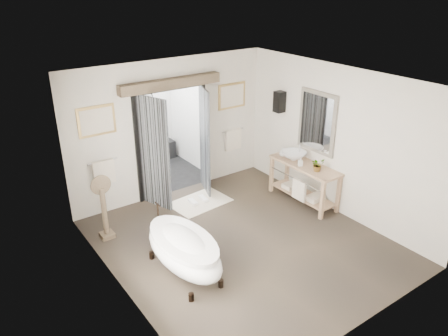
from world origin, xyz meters
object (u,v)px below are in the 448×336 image
Objects in this scene: clawfoot_tub at (184,249)px; vanity at (303,180)px; basin at (294,156)px; rug at (200,202)px.

vanity is at bearing 10.77° from clawfoot_tub.
basin is (-0.01, 0.31, 0.44)m from vanity.
clawfoot_tub is 3.44× the size of basin.
clawfoot_tub is 1.51× the size of rug.
basin reaches higher than rug.
clawfoot_tub is at bearing -128.64° from rug.
vanity reaches higher than rug.
clawfoot_tub reaches higher than rug.
basin is at bearing 16.10° from clawfoot_tub.
clawfoot_tub is 1.13× the size of vanity.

